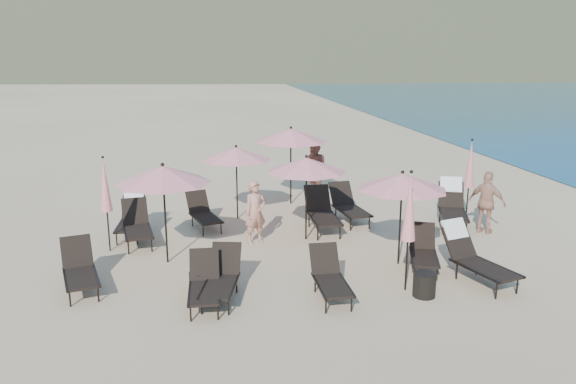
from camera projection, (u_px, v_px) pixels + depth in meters
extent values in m
plane|color=#D6BA8C|center=(343.00, 286.00, 11.27)|extent=(800.00, 800.00, 0.00)
cone|color=brown|center=(312.00, 8.00, 301.21)|extent=(690.00, 690.00, 55.00)
cone|color=brown|center=(505.00, 33.00, 352.61)|extent=(280.00, 280.00, 32.00)
cube|color=beige|center=(28.00, 3.00, 229.50)|extent=(22.00, 18.00, 48.00)
cube|color=beige|center=(114.00, 24.00, 296.80)|extent=(18.00, 16.00, 38.00)
cube|color=black|center=(81.00, 278.00, 10.78)|extent=(0.88, 1.26, 0.05)
cube|color=black|center=(77.00, 252.00, 11.39)|extent=(0.69, 0.58, 0.59)
cylinder|color=black|center=(70.00, 298.00, 10.30)|extent=(0.03, 0.03, 0.33)
cylinder|color=black|center=(67.00, 279.00, 11.17)|extent=(0.03, 0.03, 0.33)
cylinder|color=black|center=(98.00, 294.00, 10.50)|extent=(0.03, 0.03, 0.33)
cylinder|color=black|center=(93.00, 275.00, 11.37)|extent=(0.03, 0.03, 0.33)
cube|color=black|center=(65.00, 279.00, 10.71)|extent=(0.38, 1.26, 0.04)
cube|color=black|center=(96.00, 275.00, 10.94)|extent=(0.38, 1.26, 0.04)
cube|color=black|center=(204.00, 293.00, 10.16)|extent=(0.59, 1.10, 0.05)
cube|color=black|center=(204.00, 265.00, 10.80)|extent=(0.57, 0.43, 0.56)
cylinder|color=black|center=(191.00, 313.00, 9.73)|extent=(0.03, 0.03, 0.31)
cylinder|color=black|center=(192.00, 291.00, 10.63)|extent=(0.03, 0.03, 0.31)
cylinder|color=black|center=(218.00, 312.00, 9.79)|extent=(0.03, 0.03, 0.31)
cylinder|color=black|center=(217.00, 290.00, 10.69)|extent=(0.03, 0.03, 0.31)
cube|color=black|center=(189.00, 292.00, 10.16)|extent=(0.07, 1.22, 0.04)
cube|color=black|center=(219.00, 291.00, 10.23)|extent=(0.07, 1.22, 0.04)
cube|color=black|center=(219.00, 287.00, 10.40)|extent=(0.81, 1.22, 0.05)
cube|color=black|center=(226.00, 258.00, 11.06)|extent=(0.66, 0.54, 0.58)
cylinder|color=black|center=(201.00, 306.00, 10.00)|extent=(0.03, 0.03, 0.32)
cylinder|color=black|center=(212.00, 284.00, 10.93)|extent=(0.03, 0.03, 0.32)
cylinder|color=black|center=(229.00, 307.00, 9.97)|extent=(0.03, 0.03, 0.32)
cylinder|color=black|center=(237.00, 285.00, 10.90)|extent=(0.03, 0.03, 0.32)
cube|color=black|center=(205.00, 285.00, 10.45)|extent=(0.31, 1.24, 0.04)
cube|color=black|center=(235.00, 286.00, 10.42)|extent=(0.31, 1.24, 0.04)
cube|color=black|center=(333.00, 286.00, 10.46)|extent=(0.57, 1.09, 0.05)
cube|color=black|center=(324.00, 259.00, 11.10)|extent=(0.56, 0.41, 0.56)
cylinder|color=black|center=(326.00, 306.00, 10.03)|extent=(0.03, 0.03, 0.31)
cylinder|color=black|center=(315.00, 285.00, 10.92)|extent=(0.03, 0.03, 0.31)
cylinder|color=black|center=(351.00, 304.00, 10.10)|extent=(0.03, 0.03, 0.31)
cylinder|color=black|center=(339.00, 283.00, 11.00)|extent=(0.03, 0.03, 0.31)
cube|color=black|center=(318.00, 286.00, 10.46)|extent=(0.04, 1.23, 0.04)
cube|color=black|center=(346.00, 284.00, 10.54)|extent=(0.04, 1.23, 0.04)
cube|color=black|center=(424.00, 258.00, 11.90)|extent=(0.85, 1.18, 0.04)
cube|color=black|center=(422.00, 236.00, 12.52)|extent=(0.65, 0.55, 0.55)
cylinder|color=black|center=(414.00, 272.00, 11.55)|extent=(0.03, 0.03, 0.30)
cylinder|color=black|center=(411.00, 257.00, 12.42)|extent=(0.03, 0.03, 0.30)
cylinder|color=black|center=(437.00, 274.00, 11.48)|extent=(0.03, 0.03, 0.30)
cylinder|color=black|center=(433.00, 258.00, 12.35)|extent=(0.03, 0.03, 0.30)
cube|color=black|center=(411.00, 256.00, 11.98)|extent=(0.40, 1.15, 0.04)
cube|color=black|center=(437.00, 258.00, 11.90)|extent=(0.40, 1.15, 0.04)
cube|color=black|center=(487.00, 269.00, 11.14)|extent=(0.98, 1.39, 0.05)
cube|color=black|center=(459.00, 242.00, 11.80)|extent=(0.76, 0.64, 0.65)
cylinder|color=black|center=(496.00, 290.00, 10.61)|extent=(0.04, 0.04, 0.36)
cylinder|color=black|center=(457.00, 271.00, 11.55)|extent=(0.04, 0.04, 0.36)
cylinder|color=black|center=(517.00, 285.00, 10.84)|extent=(0.04, 0.04, 0.36)
cylinder|color=black|center=(477.00, 267.00, 11.78)|extent=(0.04, 0.04, 0.36)
cube|color=black|center=(474.00, 271.00, 11.05)|extent=(0.44, 1.36, 0.04)
cube|color=black|center=(497.00, 265.00, 11.31)|extent=(0.44, 1.36, 0.04)
cube|color=white|center=(455.00, 229.00, 11.87)|extent=(0.62, 0.44, 0.39)
cube|color=black|center=(138.00, 232.00, 13.48)|extent=(0.82, 1.30, 0.05)
cube|color=black|center=(135.00, 211.00, 14.16)|extent=(0.70, 0.56, 0.63)
cylinder|color=black|center=(128.00, 247.00, 12.98)|extent=(0.04, 0.04, 0.34)
cylinder|color=black|center=(126.00, 234.00, 13.94)|extent=(0.04, 0.04, 0.34)
cylinder|color=black|center=(152.00, 245.00, 13.15)|extent=(0.04, 0.04, 0.34)
cylinder|color=black|center=(148.00, 232.00, 14.10)|extent=(0.04, 0.04, 0.34)
cube|color=black|center=(125.00, 232.00, 13.43)|extent=(0.27, 1.35, 0.04)
cube|color=black|center=(151.00, 230.00, 13.62)|extent=(0.27, 1.35, 0.04)
cube|color=black|center=(129.00, 226.00, 14.04)|extent=(0.64, 1.15, 0.05)
cube|color=black|center=(134.00, 207.00, 14.70)|extent=(0.60, 0.45, 0.58)
cylinder|color=black|center=(117.00, 239.00, 13.61)|extent=(0.03, 0.03, 0.32)
cylinder|color=black|center=(124.00, 227.00, 14.54)|extent=(0.03, 0.03, 0.32)
cylinder|color=black|center=(137.00, 238.00, 13.66)|extent=(0.03, 0.03, 0.32)
cylinder|color=black|center=(143.00, 226.00, 14.59)|extent=(0.03, 0.03, 0.32)
cube|color=black|center=(118.00, 225.00, 14.06)|extent=(0.10, 1.26, 0.04)
cube|color=black|center=(141.00, 225.00, 14.12)|extent=(0.10, 1.26, 0.04)
cube|color=white|center=(134.00, 198.00, 14.78)|extent=(0.52, 0.29, 0.35)
cube|color=black|center=(206.00, 218.00, 14.70)|extent=(0.87, 1.22, 0.05)
cube|color=black|center=(198.00, 202.00, 15.28)|extent=(0.67, 0.57, 0.57)
cylinder|color=black|center=(203.00, 231.00, 14.23)|extent=(0.03, 0.03, 0.31)
cylinder|color=black|center=(192.00, 221.00, 15.06)|extent=(0.03, 0.03, 0.31)
cylinder|color=black|center=(221.00, 228.00, 14.44)|extent=(0.03, 0.03, 0.31)
cylinder|color=black|center=(209.00, 219.00, 15.27)|extent=(0.03, 0.03, 0.31)
cube|color=black|center=(196.00, 219.00, 14.62)|extent=(0.39, 1.20, 0.04)
cube|color=black|center=(216.00, 216.00, 14.85)|extent=(0.39, 1.20, 0.04)
cube|color=black|center=(324.00, 219.00, 14.45)|extent=(0.68, 1.31, 0.05)
cube|color=black|center=(317.00, 198.00, 15.22)|extent=(0.68, 0.50, 0.68)
cylinder|color=black|center=(318.00, 233.00, 13.93)|extent=(0.04, 0.04, 0.37)
cylinder|color=black|center=(309.00, 220.00, 15.01)|extent=(0.04, 0.04, 0.37)
cylinder|color=black|center=(340.00, 232.00, 14.02)|extent=(0.04, 0.04, 0.37)
cylinder|color=black|center=(330.00, 219.00, 15.10)|extent=(0.04, 0.04, 0.37)
cube|color=black|center=(311.00, 218.00, 14.45)|extent=(0.04, 1.47, 0.04)
cube|color=black|center=(336.00, 217.00, 14.55)|extent=(0.04, 1.47, 0.04)
cube|color=black|center=(352.00, 211.00, 15.21)|extent=(0.80, 1.31, 0.05)
cube|color=black|center=(341.00, 194.00, 15.90)|extent=(0.69, 0.55, 0.63)
cylinder|color=black|center=(351.00, 224.00, 14.70)|extent=(0.04, 0.04, 0.35)
cylinder|color=black|center=(336.00, 213.00, 15.68)|extent=(0.04, 0.04, 0.35)
cylinder|color=black|center=(369.00, 222.00, 14.85)|extent=(0.04, 0.04, 0.35)
cylinder|color=black|center=(353.00, 212.00, 15.83)|extent=(0.04, 0.04, 0.35)
cube|color=black|center=(341.00, 212.00, 15.17)|extent=(0.23, 1.38, 0.04)
cube|color=black|center=(362.00, 210.00, 15.34)|extent=(0.23, 1.38, 0.04)
cube|color=black|center=(453.00, 215.00, 14.83)|extent=(1.08, 1.46, 0.05)
cube|color=black|center=(451.00, 195.00, 15.59)|extent=(0.81, 0.70, 0.68)
cylinder|color=black|center=(443.00, 227.00, 14.40)|extent=(0.04, 0.04, 0.37)
cylinder|color=black|center=(440.00, 215.00, 15.48)|extent=(0.04, 0.04, 0.37)
cylinder|color=black|center=(466.00, 229.00, 14.30)|extent=(0.04, 0.04, 0.37)
cylinder|color=black|center=(461.00, 216.00, 15.38)|extent=(0.04, 0.04, 0.37)
cube|color=black|center=(440.00, 213.00, 14.94)|extent=(0.54, 1.40, 0.04)
cube|color=black|center=(466.00, 214.00, 14.82)|extent=(0.54, 1.40, 0.04)
cube|color=white|center=(451.00, 184.00, 15.68)|extent=(0.66, 0.49, 0.41)
cylinder|color=black|center=(165.00, 217.00, 12.28)|extent=(0.04, 0.04, 2.10)
cone|color=pink|center=(163.00, 175.00, 12.05)|extent=(2.10, 2.10, 0.38)
sphere|color=black|center=(162.00, 165.00, 12.00)|extent=(0.08, 0.08, 0.08)
cylinder|color=black|center=(306.00, 201.00, 13.83)|extent=(0.04, 0.04, 2.00)
cone|color=pink|center=(306.00, 165.00, 13.61)|extent=(2.00, 2.00, 0.36)
sphere|color=black|center=(307.00, 156.00, 13.56)|extent=(0.08, 0.08, 0.08)
cylinder|color=black|center=(400.00, 221.00, 12.20)|extent=(0.04, 0.04, 1.97)
cone|color=pink|center=(402.00, 181.00, 11.98)|extent=(1.97, 1.97, 0.36)
sphere|color=black|center=(403.00, 172.00, 11.93)|extent=(0.07, 0.07, 0.07)
cylinder|color=black|center=(237.00, 185.00, 15.61)|extent=(0.04, 0.04, 1.94)
cone|color=pink|center=(236.00, 154.00, 15.40)|extent=(1.94, 1.94, 0.35)
sphere|color=black|center=(236.00, 146.00, 15.35)|extent=(0.07, 0.07, 0.07)
cylinder|color=black|center=(291.00, 168.00, 17.12)|extent=(0.05, 0.05, 2.23)
cone|color=pink|center=(291.00, 135.00, 16.88)|extent=(2.23, 2.23, 0.40)
sphere|color=black|center=(291.00, 128.00, 16.82)|extent=(0.09, 0.09, 0.09)
cylinder|color=black|center=(406.00, 265.00, 10.95)|extent=(0.04, 0.04, 1.04)
cone|color=pink|center=(410.00, 207.00, 10.66)|extent=(0.28, 0.28, 1.32)
sphere|color=black|center=(411.00, 172.00, 10.50)|extent=(0.07, 0.07, 0.07)
cylinder|color=black|center=(467.00, 205.00, 15.35)|extent=(0.04, 0.04, 1.00)
cone|color=pink|center=(470.00, 164.00, 15.08)|extent=(0.27, 0.27, 1.27)
sphere|color=black|center=(472.00, 140.00, 14.92)|extent=(0.06, 0.06, 0.06)
cylinder|color=black|center=(109.00, 231.00, 13.13)|extent=(0.04, 0.04, 0.98)
cone|color=pink|center=(105.00, 185.00, 12.87)|extent=(0.27, 0.27, 1.24)
sphere|color=black|center=(103.00, 157.00, 12.71)|extent=(0.06, 0.06, 0.06)
cylinder|color=black|center=(199.00, 282.00, 10.90)|extent=(0.37, 0.37, 0.42)
cylinder|color=black|center=(424.00, 285.00, 10.73)|extent=(0.44, 0.44, 0.46)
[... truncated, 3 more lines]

